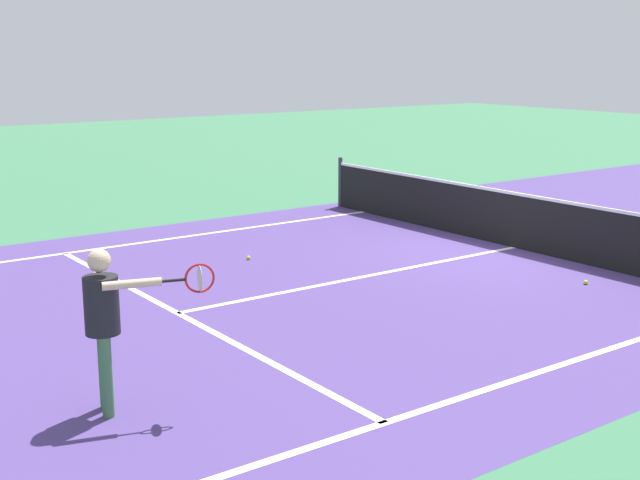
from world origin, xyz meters
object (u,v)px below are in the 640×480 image
(tennis_ball_near_net, at_px, (586,282))
(player_near, at_px, (105,313))
(tennis_ball_mid_court, at_px, (248,258))
(net, at_px, (515,219))

(tennis_ball_near_net, bearing_deg, player_near, -88.58)
(player_near, xyz_separation_m, tennis_ball_mid_court, (-4.35, 4.16, -0.93))
(net, bearing_deg, tennis_ball_mid_court, -115.07)
(net, xyz_separation_m, player_near, (2.41, -8.31, 0.47))
(net, relative_size, tennis_ball_mid_court, 150.37)
(player_near, height_order, tennis_ball_mid_court, player_near)
(net, distance_m, tennis_ball_mid_court, 4.60)
(tennis_ball_near_net, bearing_deg, net, 156.07)
(player_near, distance_m, tennis_ball_mid_court, 6.09)
(net, distance_m, player_near, 8.66)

